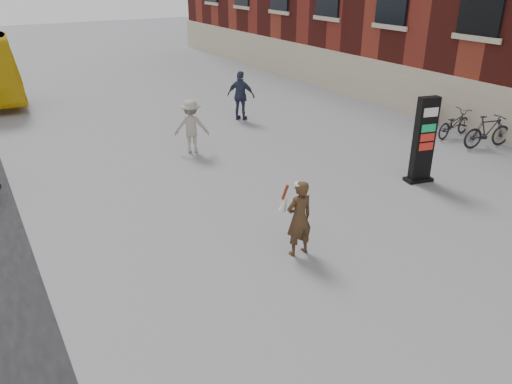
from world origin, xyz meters
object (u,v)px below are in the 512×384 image
info_pylon (424,140)px  woman (299,217)px  pedestrian_b (191,126)px  pedestrian_c (241,96)px  bike_5 (488,131)px  bike_6 (454,124)px  bike_7 (429,114)px

info_pylon → woman: bearing=-151.1°
pedestrian_b → pedestrian_c: 3.90m
bike_5 → bike_6: bearing=13.1°
info_pylon → pedestrian_b: info_pylon is taller
pedestrian_b → bike_6: 8.88m
info_pylon → bike_5: 4.13m
woman → pedestrian_c: pedestrian_c is taller
pedestrian_c → info_pylon: bearing=148.6°
bike_5 → bike_7: size_ratio=0.99×
info_pylon → woman: info_pylon is taller
info_pylon → bike_5: info_pylon is taller
pedestrian_b → bike_6: bearing=-174.0°
pedestrian_c → bike_5: bearing=177.0°
pedestrian_b → info_pylon: bearing=155.8°
bike_5 → bike_6: size_ratio=1.02×
bike_5 → bike_7: bearing=13.1°
bike_6 → bike_7: (0.00, 1.12, 0.08)m
info_pylon → bike_6: 4.60m
pedestrian_c → woman: bearing=117.0°
bike_7 → info_pylon: bearing=111.2°
bike_7 → pedestrian_b: bearing=58.3°
info_pylon → pedestrian_c: (-1.26, 7.66, -0.24)m
info_pylon → bike_6: (3.98, 2.18, -0.70)m
info_pylon → pedestrian_b: 6.82m
info_pylon → pedestrian_b: size_ratio=1.40×
woman → pedestrian_c: 9.81m
info_pylon → bike_5: (3.98, 0.88, -0.63)m
bike_5 → bike_7: 2.41m
bike_6 → info_pylon: bearing=111.5°
woman → bike_7: woman is taller
bike_5 → info_pylon: bearing=115.6°
woman → bike_7: size_ratio=0.90×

